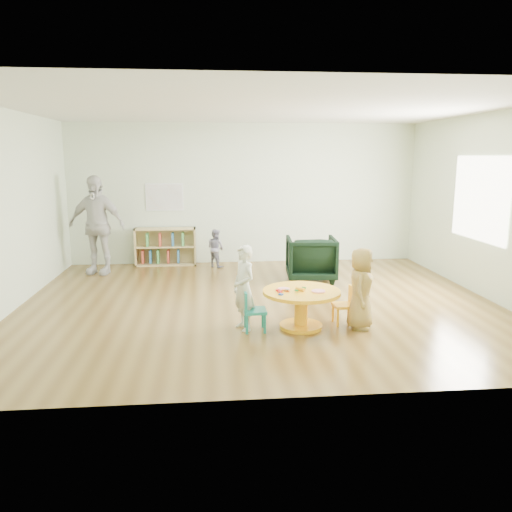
# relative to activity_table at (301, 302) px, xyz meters

# --- Properties ---
(room) EXTENTS (7.10, 7.00, 2.80)m
(room) POSITION_rel_activity_table_xyz_m (-0.41, 1.14, 1.55)
(room) COLOR brown
(room) RESTS_ON ground
(activity_table) EXTENTS (0.98, 0.98, 0.53)m
(activity_table) POSITION_rel_activity_table_xyz_m (0.00, 0.00, 0.00)
(activity_table) COLOR #FBAB15
(activity_table) RESTS_ON ground
(kid_chair_left) EXTENTS (0.28, 0.28, 0.52)m
(kid_chair_left) POSITION_rel_activity_table_xyz_m (-0.63, -0.06, -0.06)
(kid_chair_left) COLOR #188478
(kid_chair_left) RESTS_ON ground
(kid_chair_right) EXTENTS (0.28, 0.28, 0.49)m
(kid_chair_right) POSITION_rel_activity_table_xyz_m (0.61, 0.10, -0.07)
(kid_chair_right) COLOR #FBAB15
(kid_chair_right) RESTS_ON ground
(bookshelf) EXTENTS (1.20, 0.30, 0.75)m
(bookshelf) POSITION_rel_activity_table_xyz_m (-2.03, 4.00, 0.03)
(bookshelf) COLOR tan
(bookshelf) RESTS_ON ground
(alphabet_poster) EXTENTS (0.74, 0.01, 0.54)m
(alphabet_poster) POSITION_rel_activity_table_xyz_m (-2.02, 4.12, 1.01)
(alphabet_poster) COLOR white
(alphabet_poster) RESTS_ON ground
(armchair) EXTENTS (0.90, 0.92, 0.78)m
(armchair) POSITION_rel_activity_table_xyz_m (0.62, 2.44, 0.05)
(armchair) COLOR black
(armchair) RESTS_ON ground
(child_left) EXTENTS (0.40, 0.46, 1.07)m
(child_left) POSITION_rel_activity_table_xyz_m (-0.73, 0.01, 0.20)
(child_left) COLOR silver
(child_left) RESTS_ON ground
(child_right) EXTENTS (0.50, 0.59, 1.03)m
(child_right) POSITION_rel_activity_table_xyz_m (0.74, -0.08, 0.18)
(child_right) COLOR yellow
(child_right) RESTS_ON ground
(toddler) EXTENTS (0.46, 0.46, 0.75)m
(toddler) POSITION_rel_activity_table_xyz_m (-1.03, 3.69, 0.04)
(toddler) COLOR #1C1B43
(toddler) RESTS_ON ground
(adult_caretaker) EXTENTS (1.14, 0.69, 1.82)m
(adult_caretaker) POSITION_rel_activity_table_xyz_m (-3.21, 3.36, 0.57)
(adult_caretaker) COLOR silver
(adult_caretaker) RESTS_ON ground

